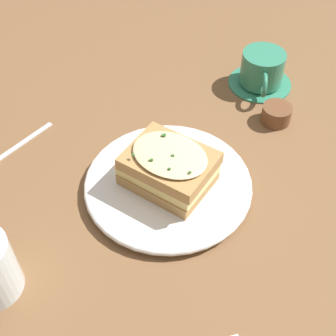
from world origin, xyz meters
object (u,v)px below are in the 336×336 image
at_px(sandwich, 169,167).
at_px(condiment_pot, 276,114).
at_px(teacup_with_saucer, 262,71).
at_px(dinner_plate, 168,184).

bearing_deg(sandwich, condiment_pot, -164.27).
distance_m(teacup_with_saucer, condiment_pot, 0.11).
distance_m(dinner_plate, teacup_with_saucer, 0.32).
height_order(dinner_plate, sandwich, sandwich).
bearing_deg(dinner_plate, teacup_with_saucer, -148.30).
bearing_deg(condiment_pot, dinner_plate, 15.29).
distance_m(sandwich, condiment_pot, 0.25).
xyz_separation_m(sandwich, condiment_pot, (-0.24, -0.07, -0.04)).
height_order(teacup_with_saucer, condiment_pot, teacup_with_saucer).
bearing_deg(dinner_plate, sandwich, 97.67).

